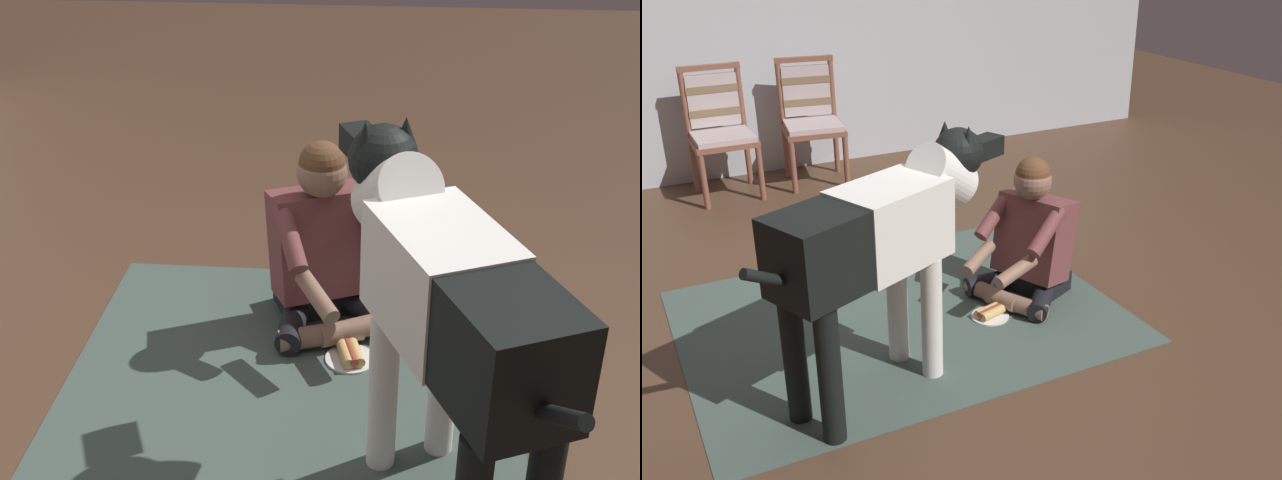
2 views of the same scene
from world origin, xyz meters
TOP-DOWN VIEW (x-y plane):
  - ground_plane at (0.00, 0.00)m, footprint 13.14×13.14m
  - area_rug at (-0.16, 0.12)m, footprint 2.28×1.77m
  - person_sitting_on_floor at (0.59, 0.02)m, footprint 0.71×0.62m
  - large_dog at (-0.44, -0.42)m, footprint 1.41×0.72m
  - hot_dog_on_plate at (0.27, -0.11)m, footprint 0.21×0.21m

SIDE VIEW (x-z plane):
  - ground_plane at x=0.00m, z-range 0.00..0.00m
  - area_rug at x=-0.16m, z-range 0.00..0.01m
  - hot_dog_on_plate at x=0.27m, z-range 0.00..0.06m
  - person_sitting_on_floor at x=0.59m, z-range -0.07..0.75m
  - large_dog at x=-0.44m, z-range 0.18..1.32m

